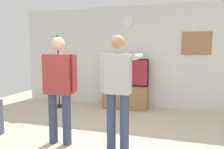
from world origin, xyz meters
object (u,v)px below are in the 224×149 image
object	(u,v)px
person_standing_nearer_couch	(118,86)
tv_stand	(125,97)
television	(126,72)
wall_clock	(128,21)
floor_lamp	(58,56)
person_standing_nearer_lamp	(59,84)
framed_picture	(196,43)

from	to	relation	value
person_standing_nearer_couch	tv_stand	bearing A→B (deg)	100.76
television	person_standing_nearer_couch	distance (m)	2.50
wall_clock	floor_lamp	size ratio (longest dim) A/B	0.15
television	floor_lamp	xyz separation A→B (m)	(-1.76, -0.40, 0.43)
person_standing_nearer_lamp	framed_picture	bearing A→B (deg)	51.05
framed_picture	person_standing_nearer_lamp	xyz separation A→B (m)	(-2.23, -2.76, -0.70)
tv_stand	television	bearing A→B (deg)	90.00
floor_lamp	person_standing_nearer_lamp	xyz separation A→B (m)	(1.25, -2.11, -0.39)
tv_stand	wall_clock	world-z (taller)	wall_clock
tv_stand	person_standing_nearer_couch	xyz separation A→B (m)	(0.46, -2.41, 0.69)
television	wall_clock	size ratio (longest dim) A/B	4.14
television	wall_clock	bearing A→B (deg)	90.00
wall_clock	framed_picture	size ratio (longest dim) A/B	0.41
wall_clock	floor_lamp	world-z (taller)	wall_clock
tv_stand	floor_lamp	bearing A→B (deg)	-168.77
framed_picture	person_standing_nearer_couch	bearing A→B (deg)	-114.99
television	framed_picture	world-z (taller)	framed_picture
floor_lamp	person_standing_nearer_couch	bearing A→B (deg)	-42.87
wall_clock	person_standing_nearer_couch	bearing A→B (deg)	-80.37
television	wall_clock	world-z (taller)	wall_clock
framed_picture	tv_stand	bearing A→B (deg)	-170.26
tv_stand	television	distance (m)	0.66
wall_clock	person_standing_nearer_lamp	xyz separation A→B (m)	(-0.51, -2.75, -1.32)
framed_picture	person_standing_nearer_lamp	distance (m)	3.61
tv_stand	wall_clock	size ratio (longest dim) A/B	4.05
television	framed_picture	size ratio (longest dim) A/B	1.69
person_standing_nearer_couch	person_standing_nearer_lamp	bearing A→B (deg)	-176.87
framed_picture	person_standing_nearer_lamp	size ratio (longest dim) A/B	0.40
tv_stand	framed_picture	xyz separation A→B (m)	(1.72, 0.30, 1.40)
tv_stand	framed_picture	size ratio (longest dim) A/B	1.65
tv_stand	television	xyz separation A→B (m)	(-0.00, 0.05, 0.65)
person_standing_nearer_lamp	person_standing_nearer_couch	xyz separation A→B (m)	(0.97, 0.05, -0.01)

